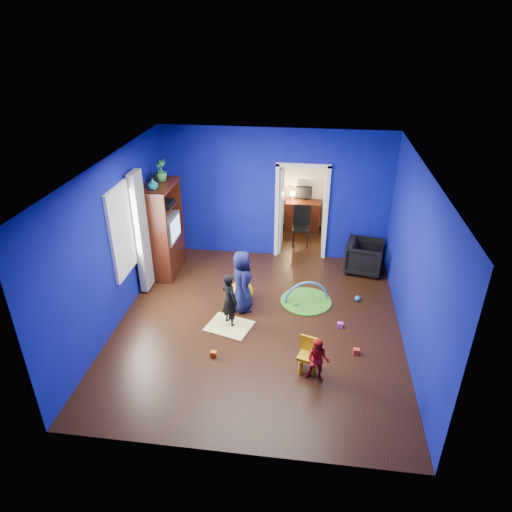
# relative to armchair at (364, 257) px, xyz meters

# --- Properties ---
(floor) EXTENTS (5.00, 5.50, 0.01)m
(floor) POSITION_rel_armchair_xyz_m (-2.00, -2.20, -0.35)
(floor) COLOR black
(floor) RESTS_ON ground
(ceiling) EXTENTS (5.00, 5.50, 0.01)m
(ceiling) POSITION_rel_armchair_xyz_m (-2.00, -2.20, 2.55)
(ceiling) COLOR white
(ceiling) RESTS_ON wall_back
(wall_back) EXTENTS (5.00, 0.02, 2.90)m
(wall_back) POSITION_rel_armchair_xyz_m (-2.00, 0.55, 1.10)
(wall_back) COLOR navy
(wall_back) RESTS_ON floor
(wall_front) EXTENTS (5.00, 0.02, 2.90)m
(wall_front) POSITION_rel_armchair_xyz_m (-2.00, -4.95, 1.10)
(wall_front) COLOR navy
(wall_front) RESTS_ON floor
(wall_left) EXTENTS (0.02, 5.50, 2.90)m
(wall_left) POSITION_rel_armchair_xyz_m (-4.50, -2.20, 1.10)
(wall_left) COLOR navy
(wall_left) RESTS_ON floor
(wall_right) EXTENTS (0.02, 5.50, 2.90)m
(wall_right) POSITION_rel_armchair_xyz_m (0.50, -2.20, 1.10)
(wall_right) COLOR navy
(wall_right) RESTS_ON floor
(alcove) EXTENTS (1.00, 1.75, 2.50)m
(alcove) POSITION_rel_armchair_xyz_m (-1.40, 1.42, 0.90)
(alcove) COLOR silver
(alcove) RESTS_ON floor
(armchair) EXTENTS (0.89, 0.87, 0.69)m
(armchair) POSITION_rel_armchair_xyz_m (0.00, 0.00, 0.00)
(armchair) COLOR black
(armchair) RESTS_ON floor
(child_black) EXTENTS (0.44, 0.43, 1.02)m
(child_black) POSITION_rel_armchair_xyz_m (-2.51, -2.26, 0.16)
(child_black) COLOR black
(child_black) RESTS_ON floor
(child_navy) EXTENTS (0.54, 0.68, 1.21)m
(child_navy) POSITION_rel_armchair_xyz_m (-2.36, -1.77, 0.26)
(child_navy) COLOR #0F1338
(child_navy) RESTS_ON floor
(toddler_red) EXTENTS (0.41, 0.34, 0.74)m
(toddler_red) POSITION_rel_armchair_xyz_m (-0.95, -3.48, 0.02)
(toddler_red) COLOR #B01215
(toddler_red) RESTS_ON floor
(vase) EXTENTS (0.24, 0.24, 0.22)m
(vase) POSITION_rel_armchair_xyz_m (-4.21, -0.84, 1.72)
(vase) COLOR #0C5761
(vase) RESTS_ON tv_armoire
(potted_plant) EXTENTS (0.30, 0.30, 0.43)m
(potted_plant) POSITION_rel_armchair_xyz_m (-4.21, -0.32, 1.83)
(potted_plant) COLOR #328B3D
(potted_plant) RESTS_ON tv_armoire
(tv_armoire) EXTENTS (0.58, 1.14, 1.96)m
(tv_armoire) POSITION_rel_armchair_xyz_m (-4.21, -0.54, 0.63)
(tv_armoire) COLOR #411C0A
(tv_armoire) RESTS_ON floor
(crt_tv) EXTENTS (0.46, 0.70, 0.54)m
(crt_tv) POSITION_rel_armchair_xyz_m (-4.17, -0.54, 0.67)
(crt_tv) COLOR silver
(crt_tv) RESTS_ON tv_armoire
(yellow_blanket) EXTENTS (0.89, 0.79, 0.03)m
(yellow_blanket) POSITION_rel_armchair_xyz_m (-2.51, -2.36, -0.33)
(yellow_blanket) COLOR #F2E07A
(yellow_blanket) RESTS_ON floor
(hopper_ball) EXTENTS (0.44, 0.44, 0.44)m
(hopper_ball) POSITION_rel_armchair_xyz_m (-2.41, -1.52, -0.13)
(hopper_ball) COLOR yellow
(hopper_ball) RESTS_ON floor
(kid_chair) EXTENTS (0.35, 0.35, 0.50)m
(kid_chair) POSITION_rel_armchair_xyz_m (-1.10, -3.28, -0.10)
(kid_chair) COLOR yellow
(kid_chair) RESTS_ON floor
(play_mat) EXTENTS (0.98, 0.98, 0.03)m
(play_mat) POSITION_rel_armchair_xyz_m (-1.18, -1.37, -0.33)
(play_mat) COLOR green
(play_mat) RESTS_ON floor
(toy_arch) EXTENTS (0.85, 0.30, 0.88)m
(toy_arch) POSITION_rel_armchair_xyz_m (-1.18, -1.37, -0.33)
(toy_arch) COLOR #3F8CD8
(toy_arch) RESTS_ON floor
(window_left) EXTENTS (0.03, 0.95, 1.55)m
(window_left) POSITION_rel_armchair_xyz_m (-4.49, -1.85, 1.20)
(window_left) COLOR white
(window_left) RESTS_ON wall_left
(curtain) EXTENTS (0.14, 0.42, 2.40)m
(curtain) POSITION_rel_armchair_xyz_m (-4.37, -1.30, 0.90)
(curtain) COLOR slate
(curtain) RESTS_ON floor
(doorway) EXTENTS (1.16, 0.10, 2.10)m
(doorway) POSITION_rel_armchair_xyz_m (-1.40, 0.55, 0.70)
(doorway) COLOR white
(doorway) RESTS_ON floor
(study_desk) EXTENTS (0.88, 0.44, 0.75)m
(study_desk) POSITION_rel_armchair_xyz_m (-1.40, 2.06, 0.03)
(study_desk) COLOR #3D140A
(study_desk) RESTS_ON floor
(desk_monitor) EXTENTS (0.40, 0.05, 0.32)m
(desk_monitor) POSITION_rel_armchair_xyz_m (-1.40, 2.18, 0.60)
(desk_monitor) COLOR black
(desk_monitor) RESTS_ON study_desk
(desk_lamp) EXTENTS (0.14, 0.14, 0.14)m
(desk_lamp) POSITION_rel_armchair_xyz_m (-1.68, 2.12, 0.58)
(desk_lamp) COLOR #FFD88C
(desk_lamp) RESTS_ON study_desk
(folding_chair) EXTENTS (0.40, 0.40, 0.92)m
(folding_chair) POSITION_rel_armchair_xyz_m (-1.40, 1.10, 0.11)
(folding_chair) COLOR black
(folding_chair) RESTS_ON floor
(book_shelf) EXTENTS (0.88, 0.24, 0.04)m
(book_shelf) POSITION_rel_armchair_xyz_m (-1.40, 2.17, 1.67)
(book_shelf) COLOR white
(book_shelf) RESTS_ON study_desk
(toy_0) EXTENTS (0.10, 0.08, 0.10)m
(toy_0) POSITION_rel_armchair_xyz_m (-0.31, -2.80, -0.30)
(toy_0) COLOR red
(toy_0) RESTS_ON floor
(toy_1) EXTENTS (0.11, 0.11, 0.11)m
(toy_1) POSITION_rel_armchair_xyz_m (-0.19, -1.20, -0.29)
(toy_1) COLOR #2484D1
(toy_1) RESTS_ON floor
(toy_2) EXTENTS (0.10, 0.08, 0.10)m
(toy_2) POSITION_rel_armchair_xyz_m (-2.61, -3.17, -0.30)
(toy_2) COLOR #F85D0D
(toy_2) RESTS_ON floor
(toy_3) EXTENTS (0.11, 0.11, 0.11)m
(toy_3) POSITION_rel_armchair_xyz_m (-1.37, -1.54, -0.29)
(toy_3) COLOR green
(toy_3) RESTS_ON floor
(toy_4) EXTENTS (0.10, 0.08, 0.10)m
(toy_4) POSITION_rel_armchair_xyz_m (-0.55, -2.11, -0.30)
(toy_4) COLOR #D650AB
(toy_4) RESTS_ON floor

